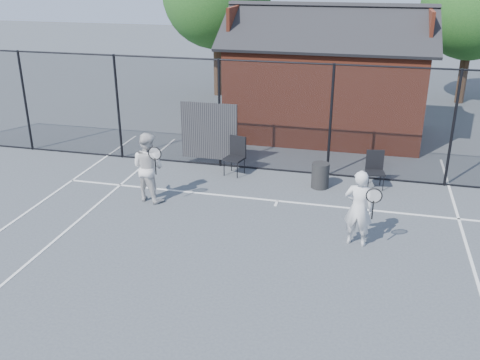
% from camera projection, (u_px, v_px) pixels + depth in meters
% --- Properties ---
extents(ground, '(80.00, 80.00, 0.00)m').
position_uv_depth(ground, '(250.00, 264.00, 10.15)').
color(ground, '#41464B').
rests_on(ground, ground).
extents(court_lines, '(11.02, 18.00, 0.01)m').
position_uv_depth(court_lines, '(232.00, 304.00, 8.96)').
color(court_lines, silver).
rests_on(court_lines, ground).
extents(fence, '(22.04, 3.00, 3.00)m').
position_uv_depth(fence, '(281.00, 120.00, 14.17)').
color(fence, black).
rests_on(fence, ground).
extents(clubhouse, '(6.50, 4.36, 4.19)m').
position_uv_depth(clubhouse, '(326.00, 85.00, 17.53)').
color(clubhouse, maroon).
rests_on(clubhouse, ground).
extents(tree_right, '(3.97, 3.97, 5.70)m').
position_uv_depth(tree_right, '(473.00, 8.00, 20.58)').
color(tree_right, '#302013').
rests_on(tree_right, ground).
extents(player_front, '(0.74, 0.57, 1.59)m').
position_uv_depth(player_front, '(359.00, 208.00, 10.59)').
color(player_front, silver).
rests_on(player_front, ground).
extents(player_back, '(0.98, 0.85, 1.68)m').
position_uv_depth(player_back, '(148.00, 167.00, 12.63)').
color(player_back, silver).
rests_on(player_back, ground).
extents(chair_left, '(0.60, 0.61, 1.01)m').
position_uv_depth(chair_left, '(234.00, 157.00, 14.28)').
color(chair_left, black).
rests_on(chair_left, ground).
extents(chair_right, '(0.52, 0.54, 0.93)m').
position_uv_depth(chair_right, '(375.00, 171.00, 13.43)').
color(chair_right, black).
rests_on(chair_right, ground).
extents(waste_bin, '(0.47, 0.47, 0.65)m').
position_uv_depth(waste_bin, '(320.00, 175.00, 13.52)').
color(waste_bin, black).
rests_on(waste_bin, ground).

